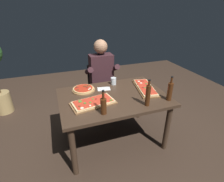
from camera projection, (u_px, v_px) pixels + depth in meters
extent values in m
plane|color=#38281E|center=(113.00, 139.00, 2.64)|extent=(6.40, 6.40, 0.00)
cube|color=#3D2B1E|center=(113.00, 97.00, 2.32)|extent=(1.40, 0.96, 0.04)
cylinder|color=#3D2B1E|center=(73.00, 151.00, 1.96)|extent=(0.07, 0.07, 0.70)
cylinder|color=#3D2B1E|center=(167.00, 128.00, 2.33)|extent=(0.07, 0.07, 0.70)
cylinder|color=#3D2B1E|center=(65.00, 113.00, 2.64)|extent=(0.07, 0.07, 0.70)
cylinder|color=#3D2B1E|center=(139.00, 100.00, 3.01)|extent=(0.07, 0.07, 0.70)
cube|color=brown|center=(93.00, 103.00, 2.12)|extent=(0.57, 0.35, 0.02)
cube|color=#E5C184|center=(93.00, 102.00, 2.12)|extent=(0.52, 0.31, 0.02)
cube|color=red|center=(93.00, 101.00, 2.11)|extent=(0.48, 0.28, 0.01)
cylinder|color=beige|center=(82.00, 108.00, 1.96)|extent=(0.04, 0.04, 0.01)
cylinder|color=#4C7F2D|center=(93.00, 99.00, 2.15)|extent=(0.03, 0.03, 0.00)
cylinder|color=#4C7F2D|center=(80.00, 102.00, 2.09)|extent=(0.04, 0.04, 0.01)
cylinder|color=#4C7F2D|center=(80.00, 101.00, 2.11)|extent=(0.03, 0.03, 0.01)
cylinder|color=#4C7F2D|center=(90.00, 102.00, 2.07)|extent=(0.03, 0.03, 0.01)
cylinder|color=brown|center=(79.00, 106.00, 1.99)|extent=(0.03, 0.03, 0.00)
cylinder|color=maroon|center=(96.00, 99.00, 2.15)|extent=(0.03, 0.03, 0.00)
cylinder|color=beige|center=(90.00, 106.00, 2.01)|extent=(0.02, 0.02, 0.01)
cylinder|color=maroon|center=(104.00, 101.00, 2.10)|extent=(0.03, 0.03, 0.00)
cylinder|color=#4C7F2D|center=(85.00, 103.00, 2.05)|extent=(0.03, 0.03, 0.01)
cylinder|color=#4C7F2D|center=(111.00, 100.00, 2.12)|extent=(0.03, 0.03, 0.01)
cylinder|color=maroon|center=(101.00, 99.00, 2.14)|extent=(0.03, 0.03, 0.01)
cube|color=brown|center=(145.00, 88.00, 2.50)|extent=(0.34, 0.61, 0.02)
cube|color=#E5C184|center=(145.00, 87.00, 2.49)|extent=(0.30, 0.57, 0.02)
cube|color=red|center=(145.00, 86.00, 2.48)|extent=(0.27, 0.52, 0.01)
cylinder|color=#4C7F2D|center=(145.00, 88.00, 2.43)|extent=(0.03, 0.03, 0.01)
cylinder|color=maroon|center=(143.00, 81.00, 2.64)|extent=(0.02, 0.02, 0.00)
cylinder|color=maroon|center=(142.00, 81.00, 2.64)|extent=(0.03, 0.03, 0.00)
cylinder|color=#4C7F2D|center=(146.00, 84.00, 2.55)|extent=(0.03, 0.03, 0.01)
cylinder|color=beige|center=(148.00, 92.00, 2.32)|extent=(0.03, 0.03, 0.01)
cylinder|color=beige|center=(141.00, 83.00, 2.57)|extent=(0.04, 0.04, 0.00)
cylinder|color=beige|center=(139.00, 81.00, 2.63)|extent=(0.04, 0.04, 0.01)
cylinder|color=maroon|center=(143.00, 88.00, 2.43)|extent=(0.03, 0.03, 0.01)
cylinder|color=olive|center=(84.00, 90.00, 2.45)|extent=(0.32, 0.32, 0.02)
cylinder|color=#DBB270|center=(83.00, 89.00, 2.44)|extent=(0.29, 0.29, 0.02)
cylinder|color=#B72D19|center=(83.00, 88.00, 2.44)|extent=(0.25, 0.25, 0.01)
cylinder|color=brown|center=(78.00, 90.00, 2.37)|extent=(0.03, 0.03, 0.00)
cylinder|color=beige|center=(90.00, 89.00, 2.39)|extent=(0.04, 0.04, 0.00)
cylinder|color=brown|center=(77.00, 87.00, 2.44)|extent=(0.04, 0.04, 0.00)
cylinder|color=maroon|center=(77.00, 88.00, 2.43)|extent=(0.03, 0.03, 0.01)
cylinder|color=beige|center=(90.00, 88.00, 2.42)|extent=(0.03, 0.03, 0.00)
cylinder|color=brown|center=(86.00, 87.00, 2.46)|extent=(0.03, 0.03, 0.01)
cylinder|color=brown|center=(90.00, 90.00, 2.38)|extent=(0.03, 0.03, 0.00)
cylinder|color=maroon|center=(87.00, 88.00, 2.43)|extent=(0.03, 0.03, 0.01)
cylinder|color=brown|center=(84.00, 86.00, 2.47)|extent=(0.04, 0.04, 0.01)
cylinder|color=brown|center=(88.00, 86.00, 2.49)|extent=(0.04, 0.04, 0.01)
cylinder|color=#47230F|center=(170.00, 92.00, 2.17)|extent=(0.06, 0.06, 0.23)
cylinder|color=#47230F|center=(172.00, 80.00, 2.10)|extent=(0.03, 0.03, 0.08)
cylinder|color=black|center=(172.00, 77.00, 2.08)|extent=(0.03, 0.03, 0.01)
cylinder|color=#47230F|center=(148.00, 96.00, 2.04)|extent=(0.06, 0.06, 0.26)
cylinder|color=#47230F|center=(149.00, 83.00, 1.97)|extent=(0.03, 0.03, 0.06)
cylinder|color=black|center=(149.00, 80.00, 1.96)|extent=(0.03, 0.03, 0.01)
cylinder|color=#47230F|center=(103.00, 106.00, 1.90)|extent=(0.07, 0.07, 0.18)
cylinder|color=#47230F|center=(103.00, 95.00, 1.84)|extent=(0.03, 0.03, 0.09)
cylinder|color=black|center=(103.00, 91.00, 1.82)|extent=(0.03, 0.03, 0.01)
cylinder|color=silver|center=(114.00, 81.00, 2.62)|extent=(0.08, 0.08, 0.11)
cylinder|color=#5B3814|center=(114.00, 83.00, 2.63)|extent=(0.07, 0.07, 0.03)
cube|color=white|center=(104.00, 89.00, 2.49)|extent=(0.20, 0.14, 0.01)
cube|color=silver|center=(104.00, 89.00, 2.47)|extent=(0.17, 0.04, 0.00)
cube|color=silver|center=(104.00, 88.00, 2.50)|extent=(0.17, 0.04, 0.00)
cube|color=black|center=(102.00, 91.00, 3.12)|extent=(0.44, 0.44, 0.04)
cube|color=black|center=(98.00, 75.00, 3.19)|extent=(0.40, 0.04, 0.42)
cylinder|color=black|center=(95.00, 109.00, 3.01)|extent=(0.04, 0.04, 0.41)
cylinder|color=black|center=(115.00, 105.00, 3.12)|extent=(0.04, 0.04, 0.41)
cylinder|color=black|center=(90.00, 99.00, 3.33)|extent=(0.04, 0.04, 0.41)
cylinder|color=black|center=(109.00, 96.00, 3.44)|extent=(0.04, 0.04, 0.41)
cylinder|color=#23232D|center=(100.00, 107.00, 3.04)|extent=(0.11, 0.11, 0.45)
cylinder|color=#23232D|center=(110.00, 105.00, 3.09)|extent=(0.11, 0.11, 0.45)
cube|color=#23232D|center=(103.00, 89.00, 3.00)|extent=(0.34, 0.40, 0.12)
cube|color=#381E23|center=(101.00, 70.00, 2.94)|extent=(0.38, 0.22, 0.52)
sphere|color=#A37556|center=(101.00, 47.00, 2.77)|extent=(0.22, 0.22, 0.22)
cylinder|color=#381E23|center=(89.00, 71.00, 2.83)|extent=(0.09, 0.31, 0.21)
cylinder|color=#381E23|center=(115.00, 68.00, 2.96)|extent=(0.09, 0.31, 0.21)
cylinder|color=tan|center=(3.00, 102.00, 3.23)|extent=(0.30, 0.30, 0.40)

